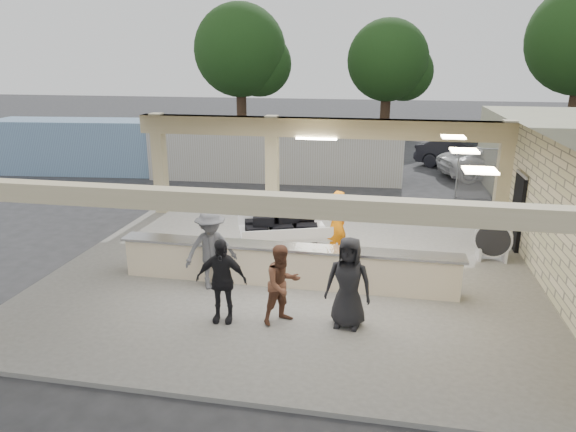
% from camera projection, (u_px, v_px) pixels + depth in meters
% --- Properties ---
extents(ground, '(120.00, 120.00, 0.00)m').
position_uv_depth(ground, '(290.00, 279.00, 12.90)').
color(ground, '#2B2B2D').
rests_on(ground, ground).
extents(pavilion, '(12.01, 10.00, 3.55)m').
position_uv_depth(pavilion, '(303.00, 221.00, 13.09)').
color(pavilion, slate).
rests_on(pavilion, ground).
extents(baggage_counter, '(8.20, 0.58, 0.98)m').
position_uv_depth(baggage_counter, '(286.00, 265.00, 12.26)').
color(baggage_counter, beige).
rests_on(baggage_counter, pavilion).
extents(luggage_cart, '(2.81, 2.25, 1.42)m').
position_uv_depth(luggage_cart, '(283.00, 227.00, 14.19)').
color(luggage_cart, silver).
rests_on(luggage_cart, pavilion).
extents(drum_fan, '(1.04, 0.56, 1.10)m').
position_uv_depth(drum_fan, '(493.00, 239.00, 13.74)').
color(drum_fan, silver).
rests_on(drum_fan, pavilion).
extents(baggage_handler, '(0.75, 0.76, 1.88)m').
position_uv_depth(baggage_handler, '(337.00, 225.00, 13.77)').
color(baggage_handler, orange).
rests_on(baggage_handler, pavilion).
extents(passenger_a, '(0.84, 0.81, 1.68)m').
position_uv_depth(passenger_a, '(282.00, 284.00, 10.39)').
color(passenger_a, brown).
rests_on(passenger_a, pavilion).
extents(passenger_b, '(1.08, 0.46, 1.79)m').
position_uv_depth(passenger_b, '(221.00, 280.00, 10.43)').
color(passenger_b, black).
rests_on(passenger_b, pavilion).
extents(passenger_c, '(1.28, 1.03, 1.92)m').
position_uv_depth(passenger_c, '(211.00, 249.00, 11.95)').
color(passenger_c, '#4B4C50').
rests_on(passenger_c, pavilion).
extents(passenger_d, '(0.96, 0.49, 1.89)m').
position_uv_depth(passenger_d, '(348.00, 283.00, 10.21)').
color(passenger_d, black).
rests_on(passenger_d, pavilion).
extents(car_white_a, '(5.44, 3.77, 1.42)m').
position_uv_depth(car_white_a, '(495.00, 163.00, 23.69)').
color(car_white_a, silver).
rests_on(car_white_a, ground).
extents(car_dark, '(4.81, 3.78, 1.54)m').
position_uv_depth(car_dark, '(464.00, 154.00, 25.39)').
color(car_dark, black).
rests_on(car_dark, ground).
extents(container_white, '(11.41, 2.78, 2.45)m').
position_uv_depth(container_white, '(275.00, 152.00, 23.36)').
color(container_white, beige).
rests_on(container_white, ground).
extents(container_blue, '(9.89, 3.32, 2.52)m').
position_uv_depth(container_blue, '(96.00, 146.00, 24.69)').
color(container_blue, '#7BA6C5').
rests_on(container_blue, ground).
extents(tree_left, '(6.60, 6.30, 9.00)m').
position_uv_depth(tree_left, '(245.00, 54.00, 35.31)').
color(tree_left, '#382619').
rests_on(tree_left, ground).
extents(tree_mid, '(6.00, 5.60, 8.00)m').
position_uv_depth(tree_mid, '(392.00, 64.00, 35.58)').
color(tree_mid, '#382619').
rests_on(tree_mid, ground).
extents(adjacent_building, '(6.00, 8.00, 3.20)m').
position_uv_depth(adjacent_building, '(575.00, 157.00, 20.11)').
color(adjacent_building, '#B4B38F').
rests_on(adjacent_building, ground).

